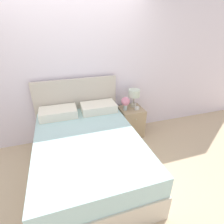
{
  "coord_description": "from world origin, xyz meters",
  "views": [
    {
      "loc": [
        -0.27,
        -2.95,
        1.99
      ],
      "look_at": [
        0.49,
        -0.54,
        0.71
      ],
      "focal_mm": 28.0,
      "sensor_mm": 36.0,
      "label": 1
    }
  ],
  "objects_px": {
    "table_lamp": "(134,95)",
    "flower_vase": "(126,102)",
    "bed": "(88,151)",
    "alarm_clock": "(137,108)",
    "nightstand": "(131,121)"
  },
  "relations": [
    {
      "from": "nightstand",
      "to": "flower_vase",
      "type": "xyz_separation_m",
      "value": [
        -0.13,
        -0.01,
        0.44
      ]
    },
    {
      "from": "bed",
      "to": "nightstand",
      "type": "bearing_deg",
      "value": 35.01
    },
    {
      "from": "table_lamp",
      "to": "flower_vase",
      "type": "distance_m",
      "value": 0.23
    },
    {
      "from": "bed",
      "to": "alarm_clock",
      "type": "height_order",
      "value": "bed"
    },
    {
      "from": "table_lamp",
      "to": "alarm_clock",
      "type": "height_order",
      "value": "table_lamp"
    },
    {
      "from": "bed",
      "to": "nightstand",
      "type": "height_order",
      "value": "bed"
    },
    {
      "from": "bed",
      "to": "table_lamp",
      "type": "xyz_separation_m",
      "value": [
        1.05,
        0.76,
        0.48
      ]
    },
    {
      "from": "table_lamp",
      "to": "flower_vase",
      "type": "height_order",
      "value": "table_lamp"
    },
    {
      "from": "flower_vase",
      "to": "alarm_clock",
      "type": "relative_size",
      "value": 3.3
    },
    {
      "from": "table_lamp",
      "to": "bed",
      "type": "bearing_deg",
      "value": -144.07
    },
    {
      "from": "table_lamp",
      "to": "alarm_clock",
      "type": "distance_m",
      "value": 0.26
    },
    {
      "from": "nightstand",
      "to": "table_lamp",
      "type": "relative_size",
      "value": 1.58
    },
    {
      "from": "table_lamp",
      "to": "alarm_clock",
      "type": "bearing_deg",
      "value": -84.44
    },
    {
      "from": "table_lamp",
      "to": "alarm_clock",
      "type": "xyz_separation_m",
      "value": [
        0.01,
        -0.13,
        -0.22
      ]
    },
    {
      "from": "alarm_clock",
      "to": "nightstand",
      "type": "bearing_deg",
      "value": 141.23
    }
  ]
}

